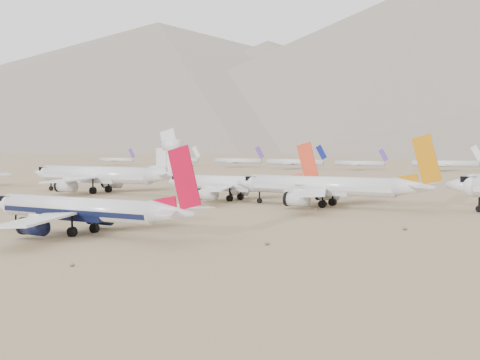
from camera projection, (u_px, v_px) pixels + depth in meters
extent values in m
plane|color=#7F674A|center=(141.00, 236.00, 117.70)|extent=(7000.00, 7000.00, 0.00)
cylinder|color=white|center=(77.00, 208.00, 119.49)|extent=(33.95, 4.01, 4.01)
cube|color=black|center=(77.00, 211.00, 119.52)|extent=(33.27, 4.07, 0.90)
sphere|color=white|center=(12.00, 204.00, 128.03)|extent=(4.01, 4.01, 4.01)
cube|color=black|center=(10.00, 198.00, 128.27)|extent=(2.81, 2.61, 1.00)
cone|color=white|center=(173.00, 213.00, 108.92)|extent=(8.49, 4.01, 4.01)
cube|color=white|center=(37.00, 220.00, 107.94)|extent=(13.11, 20.66, 0.63)
cube|color=white|center=(166.00, 213.00, 104.69)|extent=(5.39, 7.05, 0.24)
cylinder|color=black|center=(34.00, 227.00, 113.38)|extent=(4.72, 2.89, 2.89)
cube|color=white|center=(132.00, 208.00, 128.48)|extent=(13.11, 20.66, 0.63)
cube|color=white|center=(194.00, 208.00, 111.43)|extent=(5.39, 7.05, 0.24)
cylinder|color=black|center=(101.00, 217.00, 127.77)|extent=(4.72, 2.89, 2.89)
cube|color=#B40426|center=(184.00, 178.00, 107.41)|extent=(6.43, 0.32, 10.60)
cylinder|color=black|center=(16.00, 225.00, 127.74)|extent=(1.20, 0.50, 1.20)
cylinder|color=black|center=(72.00, 232.00, 116.56)|extent=(1.69, 1.00, 1.69)
cylinder|color=black|center=(94.00, 228.00, 121.41)|extent=(1.69, 1.00, 1.69)
sphere|color=white|center=(474.00, 186.00, 157.64)|extent=(5.48, 5.48, 5.48)
cube|color=black|center=(470.00, 179.00, 157.97)|extent=(3.83, 3.56, 1.37)
cylinder|color=black|center=(479.00, 209.00, 157.25)|extent=(1.64, 0.68, 1.64)
cylinder|color=white|center=(322.00, 185.00, 171.40)|extent=(38.84, 4.72, 4.72)
cube|color=silver|center=(322.00, 188.00, 171.44)|extent=(38.06, 4.79, 1.06)
sphere|color=white|center=(256.00, 183.00, 181.17)|extent=(4.72, 4.72, 4.72)
cube|color=black|center=(253.00, 178.00, 181.45)|extent=(3.30, 3.07, 1.18)
cone|color=white|center=(415.00, 187.00, 159.31)|extent=(9.71, 4.72, 4.72)
cube|color=white|center=(311.00, 193.00, 158.14)|extent=(15.00, 23.64, 0.73)
cube|color=white|center=(418.00, 186.00, 154.46)|extent=(6.16, 8.06, 0.28)
cylinder|color=silver|center=(298.00, 199.00, 164.36)|extent=(5.39, 3.40, 3.40)
cube|color=white|center=(352.00, 186.00, 181.75)|extent=(15.00, 23.64, 0.73)
cube|color=white|center=(428.00, 184.00, 162.20)|extent=(6.16, 8.06, 0.28)
cylinder|color=silver|center=(329.00, 194.00, 180.94)|extent=(5.39, 3.40, 3.40)
cube|color=#B96E09|center=(427.00, 159.00, 157.58)|extent=(7.36, 0.38, 12.13)
cylinder|color=black|center=(259.00, 201.00, 180.84)|extent=(1.42, 0.59, 1.42)
cylinder|color=black|center=(322.00, 204.00, 167.99)|extent=(1.98, 1.18, 1.98)
cylinder|color=black|center=(333.00, 202.00, 173.69)|extent=(1.98, 1.18, 1.98)
cylinder|color=white|center=(231.00, 183.00, 189.77)|extent=(34.86, 4.26, 4.26)
cube|color=silver|center=(231.00, 185.00, 189.80)|extent=(34.16, 4.32, 0.96)
sphere|color=white|center=(181.00, 181.00, 198.54)|extent=(4.26, 4.26, 4.26)
cube|color=black|center=(179.00, 177.00, 198.80)|extent=(2.98, 2.77, 1.07)
cone|color=white|center=(299.00, 184.00, 178.92)|extent=(8.71, 4.26, 4.26)
cube|color=white|center=(216.00, 189.00, 177.85)|extent=(13.46, 21.22, 0.66)
cube|color=white|center=(299.00, 183.00, 174.57)|extent=(5.53, 7.24, 0.26)
cylinder|color=silver|center=(208.00, 194.00, 183.45)|extent=(4.84, 3.07, 3.07)
cube|color=white|center=(260.00, 184.00, 199.07)|extent=(13.46, 21.22, 0.66)
cube|color=white|center=(311.00, 182.00, 181.51)|extent=(5.53, 7.24, 0.26)
cylinder|color=silver|center=(240.00, 190.00, 198.35)|extent=(4.84, 3.07, 3.07)
cube|color=red|center=(308.00, 162.00, 177.37)|extent=(6.61, 0.34, 10.89)
cylinder|color=black|center=(184.00, 196.00, 198.24)|extent=(1.28, 0.53, 1.28)
cylinder|color=black|center=(230.00, 198.00, 186.69)|extent=(1.79, 1.07, 1.79)
cylinder|color=black|center=(240.00, 197.00, 191.84)|extent=(1.79, 1.07, 1.79)
cylinder|color=white|center=(96.00, 175.00, 218.06)|extent=(43.95, 5.26, 5.26)
cube|color=silver|center=(96.00, 177.00, 218.09)|extent=(43.07, 5.34, 1.18)
sphere|color=white|center=(48.00, 173.00, 229.11)|extent=(5.26, 5.26, 5.26)
cube|color=black|center=(46.00, 169.00, 229.42)|extent=(3.68, 3.42, 1.32)
cone|color=white|center=(163.00, 175.00, 204.37)|extent=(10.99, 5.26, 5.26)
cube|color=white|center=(70.00, 180.00, 203.08)|extent=(16.97, 26.75, 0.82)
cube|color=white|center=(159.00, 174.00, 198.90)|extent=(6.98, 9.12, 0.32)
cylinder|color=silver|center=(67.00, 186.00, 210.12)|extent=(6.10, 3.79, 3.79)
cube|color=white|center=(135.00, 176.00, 229.73)|extent=(16.97, 26.75, 0.82)
cube|color=white|center=(179.00, 173.00, 207.63)|extent=(6.98, 9.12, 0.32)
cylinder|color=silver|center=(113.00, 183.00, 228.81)|extent=(6.10, 3.79, 3.79)
cube|color=white|center=(171.00, 151.00, 202.42)|extent=(8.33, 0.42, 13.72)
cylinder|color=white|center=(172.00, 145.00, 202.17)|extent=(5.49, 3.41, 3.41)
cylinder|color=black|center=(51.00, 188.00, 228.74)|extent=(1.58, 0.66, 1.58)
cylinder|color=black|center=(93.00, 190.00, 214.23)|extent=(2.21, 1.32, 2.21)
cylinder|color=black|center=(108.00, 189.00, 220.59)|extent=(2.21, 1.32, 2.21)
cube|color=white|center=(2.00, 173.00, 238.20)|extent=(5.40, 7.06, 0.25)
cylinder|color=silver|center=(117.00, 160.00, 493.12)|extent=(30.54, 3.02, 3.02)
cube|color=#563899|center=(132.00, 153.00, 485.61)|extent=(6.08, 0.30, 7.66)
cube|color=silver|center=(109.00, 161.00, 486.33)|extent=(8.04, 14.06, 0.30)
cube|color=silver|center=(124.00, 160.00, 499.96)|extent=(8.04, 14.06, 0.30)
cylinder|color=silver|center=(177.00, 160.00, 477.05)|extent=(35.38, 3.50, 3.50)
cube|color=white|center=(196.00, 152.00, 468.35)|extent=(7.05, 0.35, 8.87)
cube|color=silver|center=(169.00, 161.00, 469.18)|extent=(9.32, 16.29, 0.35)
cube|color=silver|center=(184.00, 161.00, 484.98)|extent=(9.32, 16.29, 0.35)
cylinder|color=silver|center=(238.00, 161.00, 453.61)|extent=(35.34, 3.49, 3.49)
cube|color=#563899|center=(260.00, 152.00, 444.92)|extent=(7.04, 0.35, 8.86)
cube|color=silver|center=(231.00, 162.00, 445.75)|extent=(9.31, 16.27, 0.35)
cube|color=silver|center=(245.00, 161.00, 461.53)|extent=(9.31, 16.27, 0.35)
cylinder|color=silver|center=(295.00, 162.00, 420.48)|extent=(38.09, 3.76, 3.76)
cube|color=navy|center=(321.00, 152.00, 411.12)|extent=(7.59, 0.38, 9.55)
cube|color=silver|center=(288.00, 163.00, 412.01)|extent=(10.04, 17.54, 0.38)
cube|color=silver|center=(302.00, 163.00, 429.02)|extent=(10.04, 17.54, 0.38)
cylinder|color=silver|center=(360.00, 163.00, 405.57)|extent=(31.48, 3.11, 3.11)
cube|color=#563899|center=(383.00, 155.00, 397.82)|extent=(6.27, 0.31, 7.90)
cube|color=silver|center=(355.00, 165.00, 398.56)|extent=(8.29, 14.49, 0.31)
cube|color=silver|center=(364.00, 164.00, 412.62)|extent=(8.29, 14.49, 0.31)
cylinder|color=silver|center=(445.00, 164.00, 389.50)|extent=(38.05, 3.76, 3.76)
cube|color=white|center=(477.00, 153.00, 380.14)|extent=(7.58, 0.38, 9.55)
cube|color=silver|center=(441.00, 165.00, 381.03)|extent=(10.03, 17.52, 0.38)
cube|color=silver|center=(449.00, 164.00, 398.02)|extent=(10.03, 17.52, 0.38)
cone|color=slate|center=(159.00, 85.00, 2243.46)|extent=(3024.00, 3024.00, 420.00)
cone|color=slate|center=(268.00, 95.00, 1857.32)|extent=(1800.00, 1800.00, 300.00)
cone|color=slate|center=(464.00, 58.00, 1713.28)|extent=(2444.00, 2444.00, 470.00)
cone|color=slate|center=(208.00, 128.00, 1415.93)|extent=(855.00, 855.00, 95.00)
ellipsoid|color=brown|center=(72.00, 217.00, 145.40)|extent=(0.98, 0.98, 0.54)
ellipsoid|color=brown|center=(72.00, 265.00, 88.42)|extent=(0.70, 0.70, 0.39)
ellipsoid|color=brown|center=(267.00, 244.00, 106.80)|extent=(0.84, 0.84, 0.46)
ellipsoid|color=brown|center=(405.00, 229.00, 125.18)|extent=(0.98, 0.98, 0.54)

